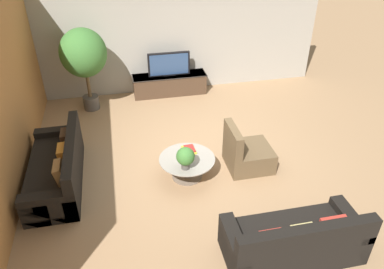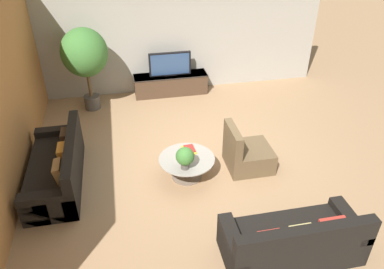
# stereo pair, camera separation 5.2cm
# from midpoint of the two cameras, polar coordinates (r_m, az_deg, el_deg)

# --- Properties ---
(ground_plane) EXTENTS (24.00, 24.00, 0.00)m
(ground_plane) POSITION_cam_midpoint_polar(r_m,az_deg,el_deg) (7.20, 1.89, -3.87)
(ground_plane) COLOR #9E7A56
(back_wall_stone) EXTENTS (7.40, 0.12, 3.00)m
(back_wall_stone) POSITION_cam_midpoint_polar(r_m,az_deg,el_deg) (9.40, -2.63, 15.45)
(back_wall_stone) COLOR #A39E93
(back_wall_stone) RESTS_ON ground
(side_wall_left) EXTENTS (0.12, 7.40, 3.00)m
(side_wall_left) POSITION_cam_midpoint_polar(r_m,az_deg,el_deg) (6.71, -26.60, 4.50)
(side_wall_left) COLOR #B2753D
(side_wall_left) RESTS_ON ground
(media_console) EXTENTS (1.84, 0.50, 0.51)m
(media_console) POSITION_cam_midpoint_polar(r_m,az_deg,el_deg) (9.53, -3.12, 7.72)
(media_console) COLOR #473323
(media_console) RESTS_ON ground
(television) EXTENTS (1.03, 0.13, 0.58)m
(television) POSITION_cam_midpoint_polar(r_m,az_deg,el_deg) (9.32, -3.22, 10.67)
(television) COLOR black
(television) RESTS_ON media_console
(coffee_table) EXTENTS (0.99, 0.99, 0.40)m
(coffee_table) POSITION_cam_midpoint_polar(r_m,az_deg,el_deg) (6.63, -0.57, -4.50)
(coffee_table) COLOR #756656
(coffee_table) RESTS_ON ground
(couch_by_wall) EXTENTS (0.84, 2.10, 0.84)m
(couch_by_wall) POSITION_cam_midpoint_polar(r_m,az_deg,el_deg) (6.91, -19.55, -4.91)
(couch_by_wall) COLOR black
(couch_by_wall) RESTS_ON ground
(couch_near_entry) EXTENTS (1.90, 0.84, 0.84)m
(couch_near_entry) POSITION_cam_midpoint_polar(r_m,az_deg,el_deg) (5.52, 15.37, -15.45)
(couch_near_entry) COLOR black
(couch_near_entry) RESTS_ON ground
(armchair_wicker) EXTENTS (0.80, 0.76, 0.86)m
(armchair_wicker) POSITION_cam_midpoint_polar(r_m,az_deg,el_deg) (6.95, 8.47, -3.01)
(armchair_wicker) COLOR brown
(armchair_wicker) RESTS_ON ground
(potted_palm_tall) EXTENTS (1.02, 1.02, 1.92)m
(potted_palm_tall) POSITION_cam_midpoint_polar(r_m,az_deg,el_deg) (8.71, -15.89, 11.65)
(potted_palm_tall) COLOR #514C47
(potted_palm_tall) RESTS_ON ground
(potted_plant_tabletop) EXTENTS (0.31, 0.31, 0.40)m
(potted_plant_tabletop) POSITION_cam_midpoint_polar(r_m,az_deg,el_deg) (6.20, -0.83, -3.44)
(potted_plant_tabletop) COLOR #514C47
(potted_plant_tabletop) RESTS_ON coffee_table
(book_stack) EXTENTS (0.24, 0.32, 0.04)m
(book_stack) POSITION_cam_midpoint_polar(r_m,az_deg,el_deg) (6.75, -0.23, -2.28)
(book_stack) COLOR gold
(book_stack) RESTS_ON coffee_table
(remote_black) EXTENTS (0.14, 0.14, 0.02)m
(remote_black) POSITION_cam_midpoint_polar(r_m,az_deg,el_deg) (6.54, -0.55, -3.66)
(remote_black) COLOR black
(remote_black) RESTS_ON coffee_table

